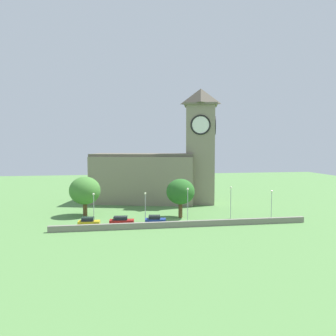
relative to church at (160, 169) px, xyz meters
The scene contains 13 objects.
ground_plane 13.26m from the church, 86.85° to the right, with size 200.00×200.00×0.00m, color #517F42.
church is the anchor object (origin of this frame).
quay_barrier 30.39m from the church, 88.98° to the right, with size 50.36×0.70×1.18m, color gray.
car_yellow 32.48m from the church, 123.96° to the right, with size 4.27×2.37×1.90m.
car_red 29.39m from the church, 113.50° to the right, with size 4.95×2.53×1.83m.
car_blue 27.77m from the church, 99.93° to the right, with size 4.32×2.62×1.84m.
streetlamp_west_end 29.45m from the church, 125.05° to the right, with size 0.44×0.44×6.30m.
streetlamp_west_mid 25.72m from the church, 104.65° to the right, with size 0.44×0.44×6.27m.
streetlamp_central 25.17m from the church, 84.42° to the right, with size 0.44×0.44×7.05m.
streetlamp_east_mid 26.72m from the church, 62.44° to the right, with size 0.44×0.44×6.98m.
streetlamp_east_end 32.24m from the church, 47.54° to the right, with size 0.44×0.44×5.96m.
tree_riverside_west 24.36m from the church, 142.19° to the right, with size 6.94×6.94×8.78m.
tree_riverside_east 20.74m from the church, 85.08° to the right, with size 6.20×6.20×8.51m.
Camera 1 is at (-13.65, -68.87, 15.98)m, focal length 36.75 mm.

